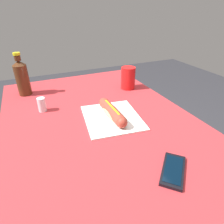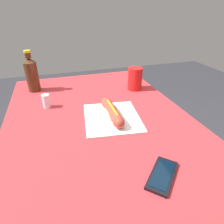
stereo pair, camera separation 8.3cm
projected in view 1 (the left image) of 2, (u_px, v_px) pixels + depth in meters
ground_plane at (103, 218)px, 1.20m from camera, size 6.00×6.00×0.00m
dining_table at (100, 143)px, 0.91m from camera, size 1.18×0.79×0.73m
paper_wrapper at (112, 117)px, 0.84m from camera, size 0.30×0.27×0.01m
hot_dog at (112, 112)px, 0.83m from camera, size 0.23×0.06×0.05m
cell_phone at (173, 170)px, 0.57m from camera, size 0.14×0.14×0.01m
soda_bottle at (22, 77)px, 1.02m from camera, size 0.07×0.07×0.23m
drinking_cup at (128, 78)px, 1.11m from camera, size 0.08×0.08×0.13m
salt_shaker at (42, 105)px, 0.88m from camera, size 0.04×0.04×0.07m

